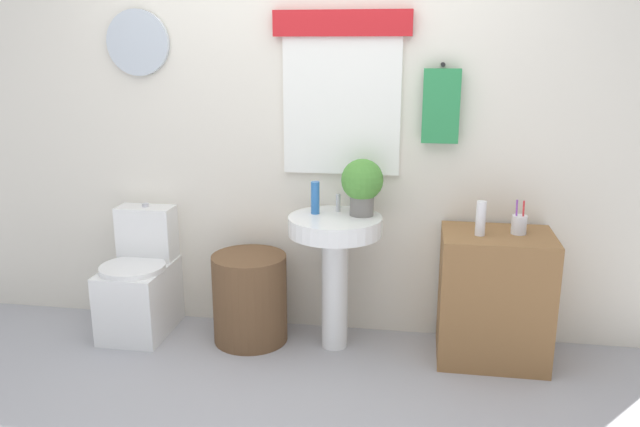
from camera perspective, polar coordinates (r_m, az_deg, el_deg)
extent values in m
plane|color=#A3A3A8|center=(3.05, -4.11, -18.68)|extent=(8.00, 8.00, 0.00)
cube|color=silver|center=(3.69, -0.36, 8.90)|extent=(4.40, 0.10, 2.60)
cube|color=white|center=(3.60, 1.96, 9.68)|extent=(0.66, 0.03, 0.77)
cube|color=red|center=(3.57, 2.00, 16.81)|extent=(0.76, 0.04, 0.14)
cylinder|color=silver|center=(3.91, -16.12, 14.60)|extent=(0.38, 0.03, 0.38)
cylinder|color=black|center=(3.54, 11.05, 13.06)|extent=(0.02, 0.06, 0.02)
cube|color=#2D894C|center=(3.53, 10.87, 9.49)|extent=(0.20, 0.05, 0.40)
cube|color=white|center=(3.99, -15.96, -7.46)|extent=(0.36, 0.50, 0.42)
cylinder|color=white|center=(3.86, -16.57, -4.72)|extent=(0.38, 0.38, 0.03)
cube|color=white|center=(4.01, -15.32, -1.65)|extent=(0.34, 0.18, 0.33)
cylinder|color=silver|center=(3.97, -15.50, 0.74)|extent=(0.04, 0.04, 0.02)
cylinder|color=brown|center=(3.74, -6.35, -7.60)|extent=(0.43, 0.43, 0.52)
cylinder|color=white|center=(3.61, 1.34, -7.01)|extent=(0.15, 0.15, 0.68)
cylinder|color=white|center=(3.49, 1.38, -1.09)|extent=(0.52, 0.52, 0.10)
cylinder|color=silver|center=(3.57, 1.65, 0.97)|extent=(0.03, 0.03, 0.10)
cube|color=olive|center=(3.60, 15.43, -7.28)|extent=(0.59, 0.44, 0.72)
cylinder|color=#2D6BB7|center=(3.52, -0.44, 1.43)|extent=(0.05, 0.05, 0.18)
cylinder|color=slate|center=(3.50, 3.79, 0.70)|extent=(0.13, 0.13, 0.11)
sphere|color=#4C8E38|center=(3.47, 3.83, 3.04)|extent=(0.23, 0.23, 0.23)
cylinder|color=white|center=(3.41, 14.31, -0.43)|extent=(0.05, 0.05, 0.18)
cylinder|color=silver|center=(3.50, 17.53, -0.97)|extent=(0.08, 0.08, 0.10)
cylinder|color=red|center=(3.49, 17.87, -0.30)|extent=(0.02, 0.03, 0.18)
cylinder|color=purple|center=(3.48, 17.31, -0.27)|extent=(0.01, 0.02, 0.18)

